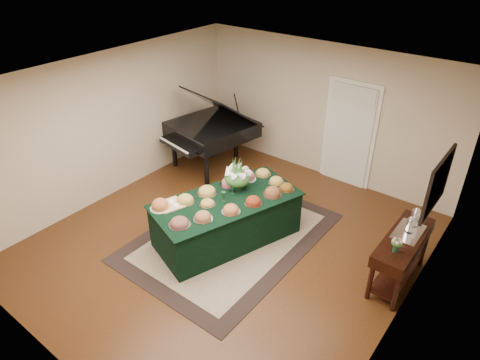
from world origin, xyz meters
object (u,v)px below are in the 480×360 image
Objects in this scene: buffet_table at (227,219)px; grand_piano at (212,129)px; floral_centerpiece at (237,175)px; mahogany_sideboard at (402,247)px.

buffet_table is 1.33× the size of grand_piano.
floral_centerpiece is at bearing 99.22° from buffet_table.
grand_piano is (-1.83, 1.76, 0.49)m from buffet_table.
buffet_table is at bearing -80.78° from floral_centerpiece.
floral_centerpiece is 2.26m from grand_piano.
grand_piano is at bearing 167.26° from mahogany_sideboard.
floral_centerpiece is 0.32× the size of mahogany_sideboard.
floral_centerpiece is (-0.06, 0.36, 0.65)m from buffet_table.
grand_piano is 1.41× the size of mahogany_sideboard.
grand_piano is at bearing 136.21° from buffet_table.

